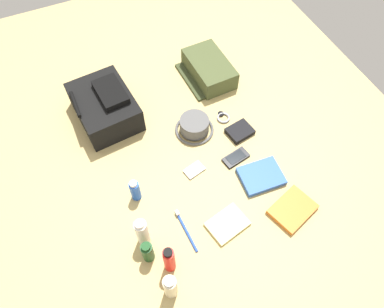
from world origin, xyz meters
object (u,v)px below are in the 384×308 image
at_px(shampoo_bottle, 148,252).
at_px(toothbrush, 185,228).
at_px(toothpaste_tube, 142,232).
at_px(travel_guidebook, 261,176).
at_px(bucket_hat, 194,126).
at_px(wristwatch, 223,117).
at_px(cell_phone, 236,158).
at_px(notepad, 227,224).
at_px(toiletry_pouch, 208,69).
at_px(paperback_novel, 292,209).
at_px(lotion_bottle, 170,287).
at_px(backpack, 105,106).
at_px(wallet, 240,131).
at_px(sunscreen_spray, 169,260).
at_px(deodorant_spray, 135,190).
at_px(media_player, 194,170).

relative_size(shampoo_bottle, toothbrush, 0.67).
distance_m(toothpaste_tube, travel_guidebook, 0.55).
xyz_separation_m(bucket_hat, wristwatch, (0.01, -0.15, -0.03)).
height_order(cell_phone, notepad, notepad).
xyz_separation_m(toiletry_pouch, paperback_novel, (-0.80, 0.02, -0.04)).
bearing_deg(lotion_bottle, cell_phone, -49.96).
bearing_deg(lotion_bottle, wristwatch, -40.22).
relative_size(backpack, wallet, 3.15).
height_order(sunscreen_spray, toothpaste_tube, sunscreen_spray).
bearing_deg(toothpaste_tube, backpack, -4.83).
distance_m(paperback_novel, notepad, 0.27).
bearing_deg(wallet, travel_guidebook, 163.33).
xyz_separation_m(deodorant_spray, wallet, (0.11, -0.53, -0.04)).
relative_size(travel_guidebook, toothbrush, 0.99).
bearing_deg(wristwatch, shampoo_bottle, 130.47).
xyz_separation_m(bucket_hat, media_player, (-0.19, 0.09, -0.03)).
xyz_separation_m(toothpaste_tube, deodorant_spray, (0.18, -0.03, -0.03)).
bearing_deg(media_player, deodorant_spray, 92.89).
bearing_deg(backpack, paperback_novel, -145.63).
bearing_deg(lotion_bottle, wallet, -47.28).
xyz_separation_m(sunscreen_spray, media_player, (0.33, -0.25, -0.08)).
height_order(toiletry_pouch, bucket_hat, toiletry_pouch).
distance_m(sunscreen_spray, wallet, 0.67).
distance_m(wristwatch, notepad, 0.53).
height_order(paperback_novel, wallet, wallet).
xyz_separation_m(deodorant_spray, toothbrush, (-0.21, -0.12, -0.05)).
xyz_separation_m(sunscreen_spray, deodorant_spray, (0.32, 0.02, -0.03)).
distance_m(travel_guidebook, toothbrush, 0.39).
relative_size(backpack, deodorant_spray, 2.94).
distance_m(toiletry_pouch, travel_guidebook, 0.62).
height_order(toiletry_pouch, wallet, toiletry_pouch).
bearing_deg(sunscreen_spray, lotion_bottle, 159.60).
relative_size(toiletry_pouch, paperback_novel, 1.43).
relative_size(cell_phone, wristwatch, 1.74).
relative_size(bucket_hat, toothbrush, 0.95).
relative_size(bucket_hat, sunscreen_spray, 1.03).
xyz_separation_m(bucket_hat, lotion_bottle, (-0.61, 0.37, 0.04)).
height_order(toiletry_pouch, sunscreen_spray, sunscreen_spray).
bearing_deg(toiletry_pouch, media_player, 148.05).
bearing_deg(paperback_novel, backpack, 34.37).
relative_size(wristwatch, toothbrush, 0.38).
bearing_deg(bucket_hat, toothbrush, 150.83).
height_order(sunscreen_spray, travel_guidebook, sunscreen_spray).
xyz_separation_m(deodorant_spray, travel_guidebook, (-0.13, -0.50, -0.05)).
bearing_deg(deodorant_spray, backpack, -2.39).
bearing_deg(toothpaste_tube, wristwatch, -53.53).
distance_m(bucket_hat, media_player, 0.21).
xyz_separation_m(travel_guidebook, media_player, (0.15, 0.24, -0.01)).
distance_m(backpack, media_player, 0.51).
bearing_deg(shampoo_bottle, sunscreen_spray, -138.18).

